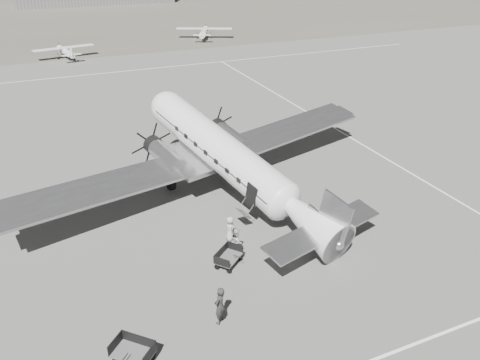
{
  "coord_description": "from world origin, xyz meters",
  "views": [
    {
      "loc": [
        -12.9,
        -24.87,
        16.07
      ],
      "look_at": [
        -2.28,
        -0.14,
        2.2
      ],
      "focal_mm": 35.0,
      "sensor_mm": 36.0,
      "label": 1
    }
  ],
  "objects_px": {
    "light_plane_right": "(204,33)",
    "passenger": "(230,229)",
    "ground_crew": "(220,305)",
    "baggage_cart_near": "(229,258)",
    "baggage_cart_far": "(133,353)",
    "dc3_airliner": "(228,160)",
    "ramp_agent": "(237,241)",
    "light_plane_left": "(65,52)"
  },
  "relations": [
    {
      "from": "light_plane_left",
      "to": "ground_crew",
      "type": "height_order",
      "value": "ground_crew"
    },
    {
      "from": "dc3_airliner",
      "to": "ramp_agent",
      "type": "xyz_separation_m",
      "value": [
        -2.12,
        -6.47,
        -1.99
      ]
    },
    {
      "from": "light_plane_left",
      "to": "ground_crew",
      "type": "distance_m",
      "value": 60.44
    },
    {
      "from": "baggage_cart_far",
      "to": "passenger",
      "type": "bearing_deg",
      "value": 87.56
    },
    {
      "from": "baggage_cart_far",
      "to": "ground_crew",
      "type": "bearing_deg",
      "value": 53.95
    },
    {
      "from": "dc3_airliner",
      "to": "ground_crew",
      "type": "distance_m",
      "value": 12.33
    },
    {
      "from": "ground_crew",
      "to": "ramp_agent",
      "type": "xyz_separation_m",
      "value": [
        2.82,
        4.68,
        -0.17
      ]
    },
    {
      "from": "light_plane_left",
      "to": "baggage_cart_near",
      "type": "bearing_deg",
      "value": -97.21
    },
    {
      "from": "baggage_cart_near",
      "to": "passenger",
      "type": "relative_size",
      "value": 1.07
    },
    {
      "from": "light_plane_right",
      "to": "baggage_cart_far",
      "type": "distance_m",
      "value": 73.05
    },
    {
      "from": "baggage_cart_far",
      "to": "baggage_cart_near",
      "type": "bearing_deg",
      "value": 80.71
    },
    {
      "from": "dc3_airliner",
      "to": "ramp_agent",
      "type": "relative_size",
      "value": 17.96
    },
    {
      "from": "baggage_cart_near",
      "to": "passenger",
      "type": "xyz_separation_m",
      "value": [
        0.99,
        2.2,
        0.32
      ]
    },
    {
      "from": "dc3_airliner",
      "to": "passenger",
      "type": "relative_size",
      "value": 18.57
    },
    {
      "from": "light_plane_right",
      "to": "baggage_cart_far",
      "type": "bearing_deg",
      "value": -87.26
    },
    {
      "from": "light_plane_right",
      "to": "ramp_agent",
      "type": "height_order",
      "value": "light_plane_right"
    },
    {
      "from": "baggage_cart_far",
      "to": "passenger",
      "type": "distance_m",
      "value": 9.92
    },
    {
      "from": "dc3_airliner",
      "to": "ramp_agent",
      "type": "bearing_deg",
      "value": -123.58
    },
    {
      "from": "light_plane_right",
      "to": "ramp_agent",
      "type": "bearing_deg",
      "value": -83.28
    },
    {
      "from": "dc3_airliner",
      "to": "light_plane_right",
      "type": "xyz_separation_m",
      "value": [
        17.84,
        56.0,
        -1.76
      ]
    },
    {
      "from": "ramp_agent",
      "to": "light_plane_right",
      "type": "bearing_deg",
      "value": 1.54
    },
    {
      "from": "ground_crew",
      "to": "passenger",
      "type": "xyz_separation_m",
      "value": [
        2.98,
        6.08,
        -0.2
      ]
    },
    {
      "from": "dc3_airliner",
      "to": "light_plane_left",
      "type": "distance_m",
      "value": 49.76
    },
    {
      "from": "dc3_airliner",
      "to": "baggage_cart_near",
      "type": "distance_m",
      "value": 8.18
    },
    {
      "from": "baggage_cart_far",
      "to": "passenger",
      "type": "relative_size",
      "value": 1.15
    },
    {
      "from": "light_plane_left",
      "to": "baggage_cart_near",
      "type": "height_order",
      "value": "light_plane_left"
    },
    {
      "from": "light_plane_right",
      "to": "passenger",
      "type": "height_order",
      "value": "light_plane_right"
    },
    {
      "from": "dc3_airliner",
      "to": "light_plane_left",
      "type": "relative_size",
      "value": 3.27
    },
    {
      "from": "ground_crew",
      "to": "light_plane_right",
      "type": "bearing_deg",
      "value": -148.12
    },
    {
      "from": "ramp_agent",
      "to": "light_plane_left",
      "type": "bearing_deg",
      "value": 23.93
    },
    {
      "from": "baggage_cart_near",
      "to": "ground_crew",
      "type": "bearing_deg",
      "value": -156.45
    },
    {
      "from": "light_plane_right",
      "to": "baggage_cart_near",
      "type": "relative_size",
      "value": 6.0
    },
    {
      "from": "light_plane_right",
      "to": "light_plane_left",
      "type": "bearing_deg",
      "value": -140.21
    },
    {
      "from": "ground_crew",
      "to": "light_plane_left",
      "type": "bearing_deg",
      "value": -127.74
    },
    {
      "from": "light_plane_right",
      "to": "baggage_cart_near",
      "type": "distance_m",
      "value": 66.6
    },
    {
      "from": "light_plane_left",
      "to": "light_plane_right",
      "type": "distance_m",
      "value": 25.42
    },
    {
      "from": "light_plane_left",
      "to": "baggage_cart_far",
      "type": "relative_size",
      "value": 4.94
    },
    {
      "from": "baggage_cart_near",
      "to": "baggage_cart_far",
      "type": "bearing_deg",
      "value": 177.22
    },
    {
      "from": "dc3_airliner",
      "to": "ramp_agent",
      "type": "height_order",
      "value": "dc3_airliner"
    },
    {
      "from": "baggage_cart_far",
      "to": "passenger",
      "type": "xyz_separation_m",
      "value": [
        7.21,
        6.8,
        0.28
      ]
    },
    {
      "from": "light_plane_left",
      "to": "passenger",
      "type": "relative_size",
      "value": 5.69
    },
    {
      "from": "light_plane_left",
      "to": "ramp_agent",
      "type": "bearing_deg",
      "value": -96.3
    }
  ]
}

